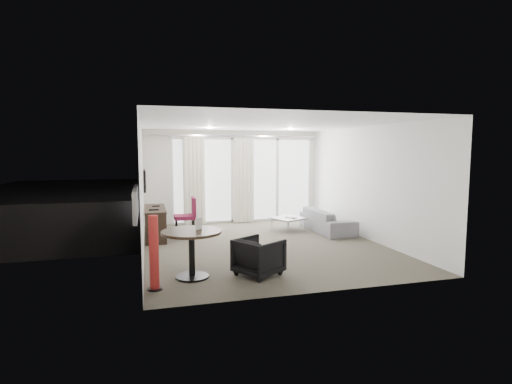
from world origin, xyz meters
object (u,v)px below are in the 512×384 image
object	(u,v)px
round_table	(192,254)
desk_chair	(185,217)
red_lamp	(154,253)
coffee_table	(288,224)
tub_armchair	(259,257)
desk	(155,223)
rattan_chair_a	(267,203)
sofa	(327,220)
rattan_chair_b	(293,200)

from	to	relation	value
round_table	desk_chair	bearing A→B (deg)	86.80
desk_chair	red_lamp	xyz separation A→B (m)	(-0.77, -3.47, 0.08)
red_lamp	coffee_table	world-z (taller)	red_lamp
tub_armchair	coffee_table	distance (m)	3.80
desk	coffee_table	distance (m)	3.33
desk_chair	rattan_chair_a	world-z (taller)	desk_chair
desk	desk_chair	bearing A→B (deg)	-8.36
sofa	round_table	bearing A→B (deg)	127.25
rattan_chair_a	rattan_chair_b	bearing A→B (deg)	32.72
red_lamp	rattan_chair_b	xyz separation A→B (m)	(4.63, 6.50, -0.15)
desk	sofa	distance (m)	4.24
desk_chair	desk	bearing A→B (deg)	172.52
red_lamp	coffee_table	xyz separation A→B (m)	(3.42, 3.63, -0.39)
coffee_table	sofa	xyz separation A→B (m)	(0.91, -0.38, 0.12)
coffee_table	sofa	bearing A→B (deg)	-22.72
red_lamp	rattan_chair_b	distance (m)	7.99
tub_armchair	sofa	world-z (taller)	tub_armchair
rattan_chair_b	round_table	bearing A→B (deg)	-102.73
desk_chair	red_lamp	world-z (taller)	red_lamp
red_lamp	sofa	bearing A→B (deg)	36.96
rattan_chair_a	rattan_chair_b	xyz separation A→B (m)	(1.03, 0.35, 0.04)
coffee_table	rattan_chair_a	distance (m)	2.53
tub_armchair	rattan_chair_b	world-z (taller)	rattan_chair_b
desk	tub_armchair	world-z (taller)	desk
rattan_chair_a	desk_chair	bearing A→B (deg)	-123.02
desk	sofa	xyz separation A→B (m)	(4.23, -0.32, -0.08)
desk	round_table	world-z (taller)	round_table
desk	coffee_table	world-z (taller)	desk
coffee_table	red_lamp	bearing A→B (deg)	-133.23
red_lamp	rattan_chair_b	size ratio (longest dim) A/B	1.36
rattan_chair_a	tub_armchair	bearing A→B (deg)	-94.50
round_table	rattan_chair_b	bearing A→B (deg)	56.44
tub_armchair	rattan_chair_b	distance (m)	6.91
round_table	red_lamp	xyz separation A→B (m)	(-0.60, -0.42, 0.17)
round_table	coffee_table	xyz separation A→B (m)	(2.82, 3.22, -0.22)
red_lamp	coffee_table	size ratio (longest dim) A/B	1.52
sofa	rattan_chair_b	world-z (taller)	rattan_chair_b
red_lamp	rattan_chair_a	xyz separation A→B (m)	(3.61, 6.15, -0.19)
rattan_chair_b	red_lamp	bearing A→B (deg)	-104.63
sofa	rattan_chair_b	distance (m)	3.27
desk_chair	coffee_table	xyz separation A→B (m)	(2.65, 0.16, -0.31)
rattan_chair_b	desk	bearing A→B (deg)	-126.32
desk	rattan_chair_a	distance (m)	4.36
sofa	tub_armchair	bearing A→B (deg)	138.47
round_table	rattan_chair_a	xyz separation A→B (m)	(3.01, 5.73, -0.02)
desk	tub_armchair	bearing A→B (deg)	-64.55
sofa	rattan_chair_a	size ratio (longest dim) A/B	2.60
round_table	coffee_table	bearing A→B (deg)	48.74
desk	red_lamp	distance (m)	3.58
desk_chair	coffee_table	size ratio (longest dim) A/B	1.31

